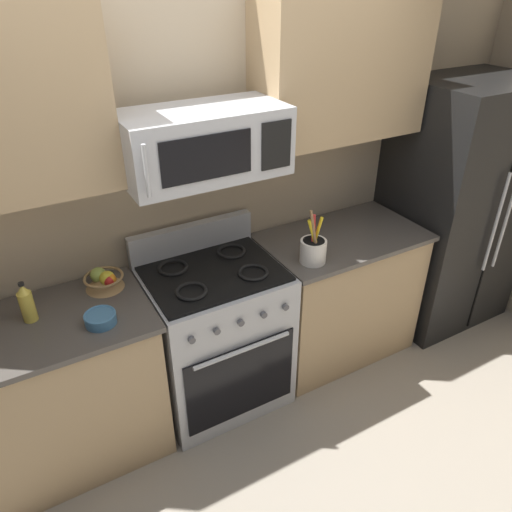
{
  "coord_description": "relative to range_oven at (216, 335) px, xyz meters",
  "views": [
    {
      "loc": [
        -0.9,
        -1.46,
        2.37
      ],
      "look_at": [
        0.2,
        0.5,
        1.03
      ],
      "focal_mm": 34.1,
      "sensor_mm": 36.0,
      "label": 1
    }
  ],
  "objects": [
    {
      "name": "upper_cabinets_right",
      "position": [
        0.92,
        0.16,
        1.41
      ],
      "size": [
        1.03,
        0.34,
        0.77
      ],
      "color": "tan"
    },
    {
      "name": "range_oven",
      "position": [
        0.0,
        0.0,
        0.0
      ],
      "size": [
        0.76,
        0.67,
        1.09
      ],
      "color": "#B2B5BA",
      "rests_on": "ground"
    },
    {
      "name": "bottle_oil",
      "position": [
        -0.93,
        0.06,
        0.53
      ],
      "size": [
        0.07,
        0.07,
        0.21
      ],
      "color": "gold",
      "rests_on": "counter_left"
    },
    {
      "name": "ground_plane",
      "position": [
        0.0,
        -0.63,
        -0.47
      ],
      "size": [
        16.0,
        16.0,
        0.0
      ],
      "primitive_type": "plane",
      "color": "gray"
    },
    {
      "name": "prep_bowl",
      "position": [
        -0.65,
        -0.13,
        0.47
      ],
      "size": [
        0.15,
        0.15,
        0.06
      ],
      "color": "teal",
      "rests_on": "counter_left"
    },
    {
      "name": "counter_left",
      "position": [
        -0.9,
        -0.0,
        -0.02
      ],
      "size": [
        1.03,
        0.63,
        0.91
      ],
      "color": "tan",
      "rests_on": "ground"
    },
    {
      "name": "wall_back",
      "position": [
        0.0,
        0.38,
        0.83
      ],
      "size": [
        8.0,
        0.1,
        2.6
      ],
      "primitive_type": "cube",
      "color": "tan",
      "rests_on": "ground"
    },
    {
      "name": "utensil_crock",
      "position": [
        0.56,
        -0.17,
        0.52
      ],
      "size": [
        0.15,
        0.15,
        0.34
      ],
      "color": "white",
      "rests_on": "counter_right"
    },
    {
      "name": "refrigerator",
      "position": [
        1.9,
        -0.02,
        0.41
      ],
      "size": [
        0.9,
        0.74,
        1.77
      ],
      "color": "black",
      "rests_on": "ground"
    },
    {
      "name": "fruit_basket",
      "position": [
        -0.55,
        0.16,
        0.48
      ],
      "size": [
        0.21,
        0.21,
        0.1
      ],
      "color": "#9E7A4C",
      "rests_on": "counter_left"
    },
    {
      "name": "counter_right",
      "position": [
        0.91,
        -0.0,
        -0.02
      ],
      "size": [
        1.04,
        0.63,
        0.91
      ],
      "color": "tan",
      "rests_on": "ground"
    },
    {
      "name": "microwave",
      "position": [
        0.0,
        0.03,
        1.17
      ],
      "size": [
        0.8,
        0.44,
        0.33
      ],
      "color": "#B2B5BA"
    }
  ]
}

